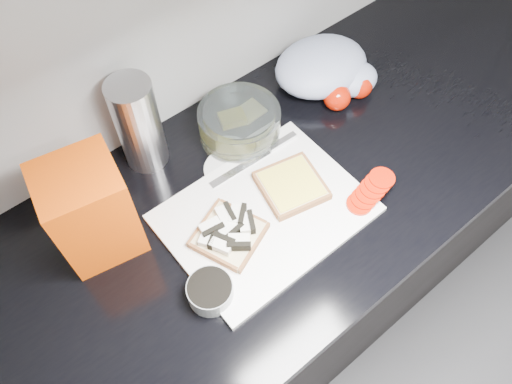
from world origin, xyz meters
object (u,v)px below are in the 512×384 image
cutting_board (265,213)px  steel_canister (139,125)px  glass_bowl (239,124)px  bread_bag (91,211)px

cutting_board → steel_canister: bearing=111.1°
glass_bowl → steel_canister: size_ratio=0.83×
bread_bag → steel_canister: bearing=45.1°
bread_bag → glass_bowl: bearing=17.2°
glass_bowl → steel_canister: 0.22m
steel_canister → glass_bowl: bearing=-21.3°
cutting_board → glass_bowl: bearing=65.7°
cutting_board → bread_bag: (-0.28, 0.16, 0.10)m
bread_bag → steel_canister: 0.21m
glass_bowl → steel_canister: (-0.20, 0.08, 0.07)m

